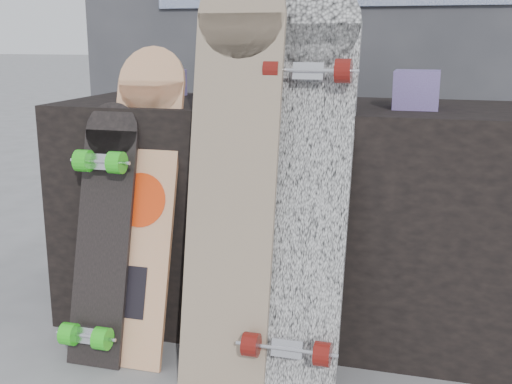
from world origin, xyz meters
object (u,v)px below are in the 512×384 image
(vendor_table, at_px, (287,215))
(skateboard_dark, at_px, (101,232))
(longboard_celtic, at_px, (233,167))
(longboard_cascadia, at_px, (303,177))
(longboard_geisha, at_px, (142,196))

(vendor_table, distance_m, skateboard_dark, 0.66)
(longboard_celtic, bearing_deg, longboard_cascadia, 12.64)
(vendor_table, distance_m, longboard_celtic, 0.48)
(vendor_table, xyz_separation_m, skateboard_dark, (-0.51, -0.42, 0.02))
(vendor_table, xyz_separation_m, longboard_cascadia, (0.13, -0.35, 0.22))
(longboard_celtic, height_order, skateboard_dark, longboard_celtic)
(skateboard_dark, bearing_deg, longboard_celtic, 2.40)
(vendor_table, distance_m, longboard_geisha, 0.54)
(longboard_cascadia, distance_m, skateboard_dark, 0.68)
(longboard_geisha, xyz_separation_m, longboard_cascadia, (0.53, -0.02, 0.10))
(vendor_table, relative_size, longboard_geisha, 1.60)
(vendor_table, bearing_deg, longboard_geisha, -140.28)
(longboard_geisha, relative_size, longboard_cascadia, 0.83)
(skateboard_dark, bearing_deg, longboard_geisha, 37.12)
(longboard_geisha, bearing_deg, skateboard_dark, -142.88)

